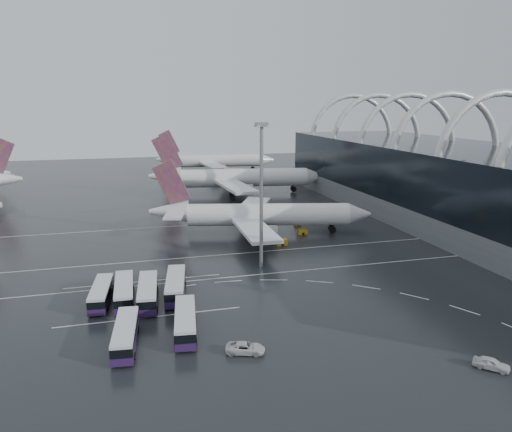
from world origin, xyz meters
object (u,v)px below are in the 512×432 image
object	(u,v)px
airliner_main	(257,215)
floodlight_mast	(261,178)
bus_row_near_d	(176,285)
airliner_gate_c	(214,161)
bus_row_far_a	(125,334)
van_curve_b	(491,364)
bus_row_near_c	(148,292)
gse_cart_belly_e	(298,224)
bus_row_near_a	(101,293)
gse_cart_belly_c	(282,242)
van_curve_a	(245,348)
bus_row_far_c	(185,321)
bus_row_near_b	(124,291)
gse_cart_belly_a	(302,232)
airliner_gate_b	(235,178)

from	to	relation	value
airliner_main	floodlight_mast	xyz separation A→B (m)	(-5.99, -24.68, 13.11)
bus_row_near_d	floodlight_mast	bearing A→B (deg)	-50.80
airliner_gate_c	bus_row_far_a	bearing A→B (deg)	-97.12
van_curve_b	airliner_main	bearing A→B (deg)	55.22
bus_row_near_c	gse_cart_belly_e	bearing A→B (deg)	-39.39
bus_row_near_a	gse_cart_belly_c	xyz separation A→B (m)	(38.74, 23.83, -0.94)
van_curve_a	gse_cart_belly_c	xyz separation A→B (m)	(20.25, 46.19, -0.03)
airliner_gate_c	floodlight_mast	bearing A→B (deg)	-89.26
bus_row_far_a	bus_row_far_c	bearing A→B (deg)	-71.73
bus_row_near_b	airliner_main	bearing A→B (deg)	-40.50
bus_row_near_d	gse_cart_belly_a	xyz separation A→B (m)	(34.65, 31.65, -1.14)
van_curve_b	gse_cart_belly_c	distance (m)	58.61
airliner_gate_b	airliner_gate_c	xyz separation A→B (m)	(3.33, 57.63, -0.55)
bus_row_near_c	gse_cart_belly_a	xyz separation A→B (m)	(39.35, 33.44, -1.12)
bus_row_far_a	bus_row_far_c	distance (m)	8.45
airliner_gate_b	bus_row_near_b	xyz separation A→B (m)	(-39.70, -90.47, -3.66)
airliner_gate_b	van_curve_a	bearing A→B (deg)	-94.01
airliner_gate_c	gse_cart_belly_c	bearing A→B (deg)	-86.02
bus_row_near_b	gse_cart_belly_e	bearing A→B (deg)	-46.15
bus_row_near_a	bus_row_far_c	world-z (taller)	bus_row_far_c
airliner_main	bus_row_near_a	world-z (taller)	airliner_main
van_curve_b	gse_cart_belly_c	size ratio (longest dim) A/B	1.69
bus_row_near_a	bus_row_near_c	size ratio (longest dim) A/B	0.92
bus_row_near_c	airliner_gate_b	bearing A→B (deg)	-16.27
bus_row_far_c	gse_cart_belly_e	world-z (taller)	bus_row_far_c
bus_row_near_b	gse_cart_belly_a	bearing A→B (deg)	-51.59
bus_row_far_c	bus_row_near_c	bearing A→B (deg)	27.16
bus_row_near_a	bus_row_near_d	xyz separation A→B (m)	(12.01, -0.12, 0.17)
bus_row_near_b	floodlight_mast	xyz separation A→B (m)	(26.47, 10.95, 16.01)
gse_cart_belly_c	bus_row_far_a	bearing A→B (deg)	-131.37
airliner_gate_b	van_curve_a	world-z (taller)	airliner_gate_b
bus_row_far_c	bus_row_far_a	bearing A→B (deg)	109.90
floodlight_mast	gse_cart_belly_c	world-z (taller)	floodlight_mast
airliner_gate_c	airliner_main	bearing A→B (deg)	-87.74
airliner_gate_c	gse_cart_belly_e	bearing A→B (deg)	-81.31
van_curve_a	floodlight_mast	distance (m)	38.82
bus_row_near_a	bus_row_far_a	size ratio (longest dim) A/B	0.98
bus_row_near_c	bus_row_far_c	size ratio (longest dim) A/B	1.03
gse_cart_belly_c	bus_row_near_b	bearing A→B (deg)	-145.40
bus_row_near_c	bus_row_near_d	distance (m)	5.03
airliner_main	bus_row_near_d	xyz separation A→B (m)	(-24.06, -35.34, -2.84)
gse_cart_belly_c	bus_row_near_c	bearing A→B (deg)	-140.69
gse_cart_belly_e	bus_row_near_a	bearing A→B (deg)	-140.46
airliner_main	gse_cart_belly_e	world-z (taller)	airliner_main
bus_row_far_c	airliner_gate_b	bearing A→B (deg)	-9.36
bus_row_near_c	van_curve_a	world-z (taller)	bus_row_near_c
bus_row_near_b	bus_row_far_c	bearing A→B (deg)	-147.83
van_curve_b	bus_row_near_a	bearing A→B (deg)	100.29
airliner_main	van_curve_b	distance (m)	70.37
airliner_main	gse_cart_belly_e	size ratio (longest dim) A/B	28.15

